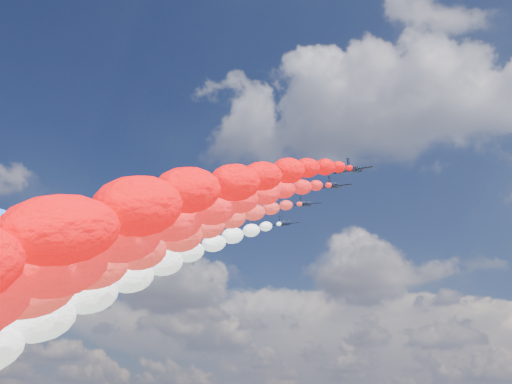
% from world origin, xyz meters
% --- Properties ---
extents(jet_0, '(8.67, 11.35, 5.64)m').
position_xyz_m(jet_0, '(-26.51, -4.97, 104.25)').
color(jet_0, black).
extents(jet_1, '(7.94, 10.83, 5.64)m').
position_xyz_m(jet_1, '(-16.94, 2.21, 104.25)').
color(jet_1, black).
extents(jet_2, '(8.26, 11.06, 5.64)m').
position_xyz_m(jet_2, '(-7.86, 13.12, 104.25)').
color(jet_2, black).
extents(trail_2, '(6.51, 120.11, 59.69)m').
position_xyz_m(trail_2, '(-7.86, -47.95, 76.21)').
color(trail_2, blue).
extents(jet_3, '(8.23, 11.04, 5.64)m').
position_xyz_m(jet_3, '(-0.68, 9.37, 104.25)').
color(jet_3, black).
extents(trail_3, '(6.51, 120.11, 59.69)m').
position_xyz_m(trail_3, '(-0.68, -51.70, 76.21)').
color(trail_3, silver).
extents(jet_4, '(8.33, 11.11, 5.64)m').
position_xyz_m(jet_4, '(0.35, 21.88, 104.25)').
color(jet_4, black).
extents(trail_4, '(6.51, 120.11, 59.69)m').
position_xyz_m(trail_4, '(0.35, -39.19, 76.21)').
color(trail_4, silver).
extents(jet_5, '(8.57, 11.28, 5.64)m').
position_xyz_m(jet_5, '(9.47, 10.21, 104.25)').
color(jet_5, black).
extents(trail_5, '(6.51, 120.11, 59.69)m').
position_xyz_m(trail_5, '(9.47, -50.85, 76.21)').
color(trail_5, red).
extents(jet_6, '(8.39, 11.16, 5.64)m').
position_xyz_m(jet_6, '(18.52, 1.81, 104.25)').
color(jet_6, black).
extents(trail_6, '(6.51, 120.11, 59.69)m').
position_xyz_m(trail_6, '(18.52, -59.26, 76.21)').
color(trail_6, red).
extents(jet_7, '(8.60, 11.31, 5.64)m').
position_xyz_m(jet_7, '(24.68, -5.28, 104.25)').
color(jet_7, black).
extents(trail_7, '(6.51, 120.11, 59.69)m').
position_xyz_m(trail_7, '(24.68, -66.35, 76.21)').
color(trail_7, '#E70407').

